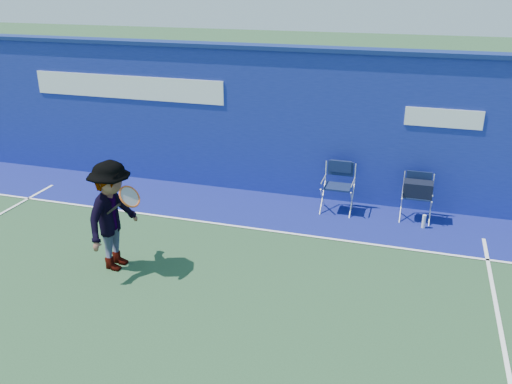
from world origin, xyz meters
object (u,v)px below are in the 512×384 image
(directors_chair_left, at_px, (337,196))
(directors_chair_right, at_px, (416,201))
(water_bottle, at_px, (424,222))
(tennis_player, at_px, (113,216))

(directors_chair_left, bearing_deg, directors_chair_right, 1.47)
(water_bottle, bearing_deg, directors_chair_right, 115.99)
(directors_chair_left, xyz_separation_m, directors_chair_right, (1.50, 0.04, 0.05))
(water_bottle, bearing_deg, tennis_player, -148.10)
(directors_chair_right, height_order, water_bottle, directors_chair_right)
(directors_chair_left, bearing_deg, tennis_player, -133.15)
(directors_chair_right, bearing_deg, directors_chair_left, -178.53)
(directors_chair_left, xyz_separation_m, water_bottle, (1.67, -0.31, -0.19))
(directors_chair_left, height_order, water_bottle, directors_chair_left)
(water_bottle, bearing_deg, directors_chair_left, 169.57)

